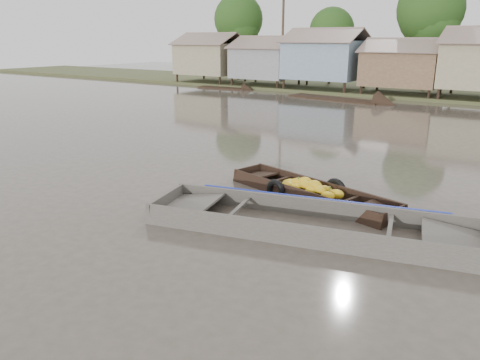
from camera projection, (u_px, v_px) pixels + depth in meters
The scene contains 4 objects.
ground at pixel (226, 217), 12.38m from camera, with size 120.00×120.00×0.00m, color #453F34.
banana_boat at pixel (309, 192), 13.94m from camera, with size 5.74×2.69×0.80m.
viewer_boat at pixel (310, 228), 11.52m from camera, with size 8.31×3.94×0.65m.
distant_boats at pixel (435, 113), 29.64m from camera, with size 49.59×16.16×0.35m.
Camera 1 is at (6.75, -9.38, 4.56)m, focal length 35.00 mm.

